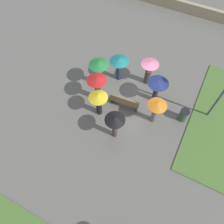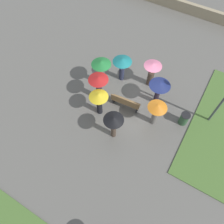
{
  "view_description": "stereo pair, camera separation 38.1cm",
  "coord_description": "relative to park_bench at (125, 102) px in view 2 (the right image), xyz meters",
  "views": [
    {
      "loc": [
        -2.3,
        7.61,
        10.94
      ],
      "look_at": [
        0.61,
        1.94,
        0.6
      ],
      "focal_mm": 35.0,
      "sensor_mm": 36.0,
      "label": 1
    },
    {
      "loc": [
        -2.64,
        7.43,
        10.94
      ],
      "look_at": [
        0.61,
        1.94,
        0.6
      ],
      "focal_mm": 35.0,
      "sensor_mm": 36.0,
      "label": 2
    }
  ],
  "objects": [
    {
      "name": "crowd_person_black",
      "position": [
        -0.35,
        1.96,
        0.98
      ],
      "size": [
        1.04,
        1.04,
        1.9
      ],
      "rotation": [
        0.0,
        0.0,
        4.42
      ],
      "color": "#47382D",
      "rests_on": "ground_plane"
    },
    {
      "name": "ground_plane",
      "position": [
        -0.32,
        -0.9,
        -0.47
      ],
      "size": [
        90.0,
        90.0,
        0.0
      ],
      "primitive_type": "plane",
      "color": "#66635E"
    },
    {
      "name": "crowd_person_orange",
      "position": [
        -1.88,
        0.11,
        0.88
      ],
      "size": [
        1.03,
        1.03,
        1.79
      ],
      "rotation": [
        0.0,
        0.0,
        1.82
      ],
      "color": "slate",
      "rests_on": "ground_plane"
    },
    {
      "name": "crowd_person_pink",
      "position": [
        -0.47,
        -2.34,
        0.73
      ],
      "size": [
        1.07,
        1.07,
        1.79
      ],
      "rotation": [
        0.0,
        0.0,
        2.62
      ],
      "color": "#47382D",
      "rests_on": "ground_plane"
    },
    {
      "name": "crowd_person_teal",
      "position": [
        1.26,
        -1.81,
        0.86
      ],
      "size": [
        1.16,
        1.16,
        1.74
      ],
      "rotation": [
        0.0,
        0.0,
        0.48
      ],
      "color": "#282D47",
      "rests_on": "ground_plane"
    },
    {
      "name": "crowd_person_red",
      "position": [
        1.64,
        0.22,
        0.91
      ],
      "size": [
        1.13,
        1.13,
        1.91
      ],
      "rotation": [
        0.0,
        0.0,
        3.56
      ],
      "color": "#2D2333",
      "rests_on": "ground_plane"
    },
    {
      "name": "park_bench",
      "position": [
        0.0,
        0.0,
        0.0
      ],
      "size": [
        1.75,
        0.57,
        0.9
      ],
      "rotation": [
        0.0,
        0.0,
        0.09
      ],
      "color": "brown",
      "rests_on": "ground_plane"
    },
    {
      "name": "crowd_person_green",
      "position": [
        2.1,
        -0.82,
        1.02
      ],
      "size": [
        1.16,
        1.16,
        1.98
      ],
      "rotation": [
        0.0,
        0.0,
        1.15
      ],
      "color": "slate",
      "rests_on": "ground_plane"
    },
    {
      "name": "crowd_person_yellow",
      "position": [
        1.1,
        1.07,
        0.83
      ],
      "size": [
        1.05,
        1.05,
        1.74
      ],
      "rotation": [
        0.0,
        0.0,
        0.35
      ],
      "color": "black",
      "rests_on": "ground_plane"
    },
    {
      "name": "trash_bin",
      "position": [
        -3.33,
        -0.73,
        -0.06
      ],
      "size": [
        0.52,
        0.52,
        0.81
      ],
      "color": "#335638",
      "rests_on": "ground_plane"
    },
    {
      "name": "parapet_wall",
      "position": [
        -0.32,
        -10.65,
        -0.04
      ],
      "size": [
        45.0,
        0.35,
        0.85
      ],
      "color": "tan",
      "rests_on": "ground_plane"
    },
    {
      "name": "crowd_person_navy",
      "position": [
        -1.39,
        -1.26,
        0.98
      ],
      "size": [
        1.2,
        1.2,
        1.81
      ],
      "rotation": [
        0.0,
        0.0,
        2.59
      ],
      "color": "#2D2333",
      "rests_on": "ground_plane"
    }
  ]
}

